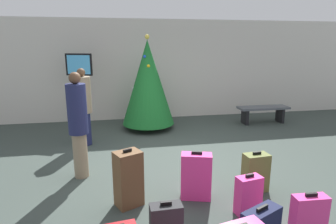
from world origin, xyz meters
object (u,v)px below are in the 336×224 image
holiday_tree (148,83)px  suitcase_7 (309,216)px  suitcase_4 (255,172)px  suitcase_8 (128,179)px  waiting_bench (263,111)px  traveller_1 (83,106)px  suitcase_0 (248,195)px  traveller_0 (78,123)px  flight_info_kiosk (80,79)px  suitcase_3 (196,176)px

holiday_tree → suitcase_7: holiday_tree is taller
suitcase_4 → suitcase_8: bearing=-178.3°
suitcase_4 → holiday_tree: bearing=109.0°
waiting_bench → traveller_1: 4.95m
suitcase_7 → waiting_bench: bearing=67.3°
suitcase_0 → suitcase_8: size_ratio=0.68×
traveller_0 → flight_info_kiosk: bearing=95.5°
traveller_1 → waiting_bench: bearing=11.0°
suitcase_0 → suitcase_8: 1.63m
suitcase_8 → flight_info_kiosk: bearing=104.6°
suitcase_3 → suitcase_8: 0.97m
traveller_1 → suitcase_7: traveller_1 is taller
suitcase_4 → suitcase_7: size_ratio=1.15×
holiday_tree → suitcase_8: bearing=-100.8°
flight_info_kiosk → suitcase_4: 5.03m
flight_info_kiosk → waiting_bench: bearing=-4.2°
traveller_0 → traveller_1: traveller_0 is taller
traveller_0 → suitcase_0: size_ratio=3.15×
suitcase_3 → suitcase_4: 0.96m
suitcase_3 → suitcase_0: bearing=-41.3°
suitcase_7 → suitcase_4: bearing=95.5°
suitcase_0 → suitcase_4: (0.38, 0.55, 0.03)m
suitcase_3 → suitcase_7: 1.50m
flight_info_kiosk → traveller_1: size_ratio=1.16×
traveller_0 → suitcase_4: bearing=-20.0°
waiting_bench → suitcase_0: size_ratio=2.57×
flight_info_kiosk → suitcase_0: flight_info_kiosk is taller
holiday_tree → traveller_0: 3.01m
holiday_tree → waiting_bench: holiday_tree is taller
flight_info_kiosk → suitcase_8: (1.04, -3.99, -0.94)m
suitcase_0 → traveller_1: bearing=127.0°
suitcase_0 → suitcase_3: suitcase_3 is taller
holiday_tree → traveller_0: bearing=-119.0°
holiday_tree → traveller_1: (-1.54, -0.97, -0.35)m
waiting_bench → suitcase_8: (-3.99, -3.62, 0.04)m
holiday_tree → suitcase_3: 3.76m
holiday_tree → traveller_1: size_ratio=1.43×
holiday_tree → suitcase_4: bearing=-71.0°
suitcase_0 → suitcase_7: suitcase_0 is taller
suitcase_0 → suitcase_8: (-1.55, 0.49, 0.13)m
waiting_bench → suitcase_3: (-3.02, -3.61, -0.02)m
holiday_tree → suitcase_7: (1.34, -4.69, -0.99)m
flight_info_kiosk → suitcase_7: (3.07, -5.03, -1.08)m
waiting_bench → traveller_0: traveller_0 is taller
waiting_bench → suitcase_7: size_ratio=2.64×
suitcase_3 → suitcase_8: suitcase_8 is taller
traveller_0 → waiting_bench: bearing=28.6°
suitcase_3 → suitcase_4: bearing=2.8°
waiting_bench → traveller_1: (-4.83, -0.94, 0.54)m
suitcase_3 → traveller_1: bearing=124.3°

